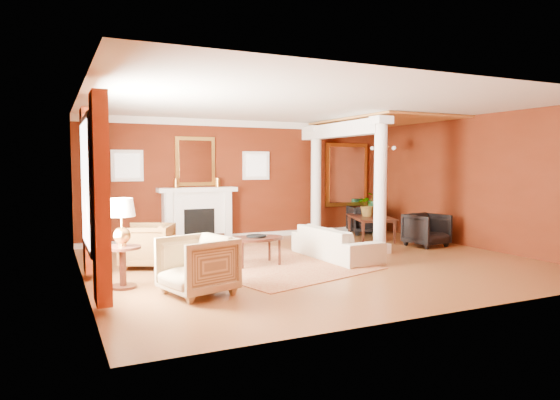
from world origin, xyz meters
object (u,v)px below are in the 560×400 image
sofa (336,237)px  dining_table (372,221)px  armchair_stripe (197,263)px  coffee_table (256,240)px  side_table (122,229)px  armchair_leopard (147,243)px

sofa → dining_table: size_ratio=1.30×
sofa → dining_table: 2.72m
armchair_stripe → coffee_table: (1.53, 1.56, 0.01)m
sofa → side_table: bearing=97.3°
sofa → armchair_leopard: size_ratio=2.43×
sofa → coffee_table: bearing=86.5°
sofa → armchair_stripe: armchair_stripe is taller
armchair_leopard → coffee_table: armchair_leopard is taller
sofa → dining_table: (2.09, 1.74, 0.04)m
armchair_stripe → side_table: 1.29m
coffee_table → dining_table: (3.74, 1.71, -0.02)m
dining_table → coffee_table: bearing=134.7°
sofa → armchair_leopard: bearing=76.7°
dining_table → armchair_stripe: bearing=142.0°
coffee_table → dining_table: size_ratio=0.63×
sofa → coffee_table: sofa is taller
armchair_stripe → coffee_table: bearing=119.3°
armchair_stripe → dining_table: size_ratio=0.56×
dining_table → sofa: bearing=150.0°
armchair_stripe → dining_table: bearing=105.6°
side_table → armchair_stripe: bearing=-42.8°
side_table → dining_table: side_table is taller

